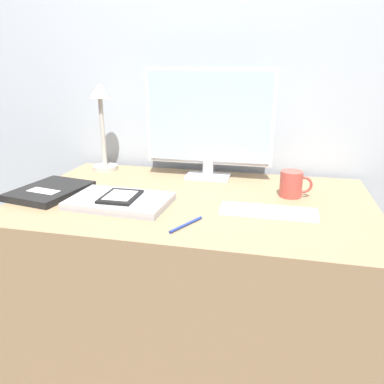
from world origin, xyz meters
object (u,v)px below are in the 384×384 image
object	(u,v)px
keyboard	(268,211)
pen	(186,224)
coffee_mug	(292,184)
desk_lamp	(102,120)
monitor	(208,122)
ereader	(120,197)
laptop	(120,201)
notebook	(50,191)

from	to	relation	value
keyboard	pen	size ratio (longest dim) A/B	2.37
keyboard	coffee_mug	size ratio (longest dim) A/B	2.69
coffee_mug	keyboard	bearing A→B (deg)	-111.59
keyboard	desk_lamp	distance (m)	0.88
monitor	coffee_mug	world-z (taller)	monitor
ereader	desk_lamp	xyz separation A→B (m)	(-0.26, 0.42, 0.20)
monitor	laptop	size ratio (longest dim) A/B	1.53
laptop	notebook	world-z (taller)	notebook
ereader	coffee_mug	distance (m)	0.62
desk_lamp	coffee_mug	world-z (taller)	desk_lamp
coffee_mug	notebook	bearing A→B (deg)	-168.66
coffee_mug	pen	bearing A→B (deg)	-131.92
desk_lamp	pen	bearing A→B (deg)	-46.24
notebook	laptop	bearing A→B (deg)	-8.72
ereader	desk_lamp	world-z (taller)	desk_lamp
laptop	desk_lamp	bearing A→B (deg)	121.21
keyboard	desk_lamp	xyz separation A→B (m)	(-0.76, 0.38, 0.22)
keyboard	coffee_mug	distance (m)	0.21
notebook	monitor	bearing A→B (deg)	33.12
laptop	pen	bearing A→B (deg)	-25.25
laptop	coffee_mug	world-z (taller)	coffee_mug
monitor	ereader	xyz separation A→B (m)	(-0.23, -0.40, -0.21)
desk_lamp	notebook	xyz separation A→B (m)	(-0.05, -0.37, -0.22)
monitor	coffee_mug	bearing A→B (deg)	-26.42
coffee_mug	pen	distance (m)	0.47
desk_lamp	pen	xyz separation A→B (m)	(0.52, -0.54, -0.22)
laptop	keyboard	bearing A→B (deg)	3.76
ereader	coffee_mug	size ratio (longest dim) A/B	1.30
pen	keyboard	bearing A→B (deg)	33.77
keyboard	notebook	xyz separation A→B (m)	(-0.81, 0.01, 0.01)
ereader	desk_lamp	bearing A→B (deg)	121.21
ereader	notebook	distance (m)	0.31
laptop	ereader	bearing A→B (deg)	-58.44
ereader	desk_lamp	size ratio (longest dim) A/B	0.39
laptop	notebook	distance (m)	0.30
desk_lamp	pen	world-z (taller)	desk_lamp
desk_lamp	pen	size ratio (longest dim) A/B	2.91
monitor	pen	distance (m)	0.57
desk_lamp	laptop	bearing A→B (deg)	-58.79
ereader	coffee_mug	bearing A→B (deg)	21.45
laptop	notebook	xyz separation A→B (m)	(-0.30, 0.05, 0.00)
desk_lamp	notebook	bearing A→B (deg)	-97.41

